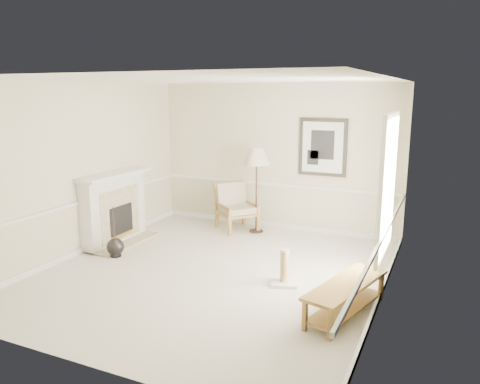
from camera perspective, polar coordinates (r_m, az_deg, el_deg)
name	(u,v)px	position (r m, az deg, el deg)	size (l,w,h in m)	color
ground	(213,273)	(7.33, -3.32, -9.81)	(5.50, 5.50, 0.00)	silver
room	(222,152)	(6.86, -2.19, 4.84)	(5.04, 5.54, 2.92)	beige
fireplace	(115,208)	(8.87, -15.04, -1.95)	(0.64, 1.64, 1.31)	white
floor_vase	(115,247)	(8.23, -14.96, -6.54)	(0.30, 0.30, 0.87)	black
armchair	(235,205)	(9.46, -0.63, -1.54)	(1.02, 1.01, 0.93)	olive
floor_lamp	(257,158)	(9.05, 2.04, 4.12)	(0.55, 0.55, 1.69)	black
bench	(346,294)	(6.08, 12.78, -11.98)	(0.82, 1.54, 0.42)	olive
scratching_post	(284,273)	(6.89, 5.40, -9.81)	(0.48, 0.48, 0.53)	silver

